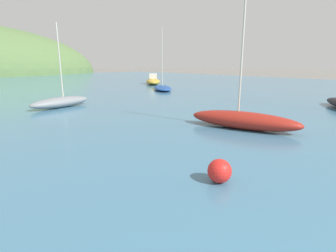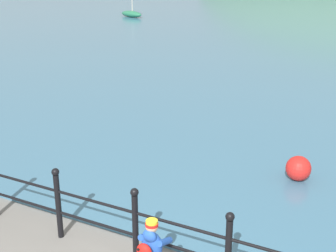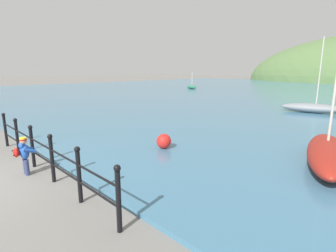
% 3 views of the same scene
% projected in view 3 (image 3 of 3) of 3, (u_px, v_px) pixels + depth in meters
% --- Properties ---
extents(iron_railing, '(7.20, 0.12, 1.21)m').
position_uv_depth(iron_railing, '(41.00, 150.00, 6.80)').
color(iron_railing, black).
rests_on(iron_railing, ground).
extents(child_in_coat, '(0.39, 0.53, 1.00)m').
position_uv_depth(child_in_coat, '(24.00, 153.00, 6.74)').
color(child_in_coat, navy).
rests_on(child_in_coat, ground).
extents(boat_white_sailboat, '(2.25, 1.35, 2.16)m').
position_uv_depth(boat_white_sailboat, '(192.00, 87.00, 35.34)').
color(boat_white_sailboat, '#287551').
rests_on(boat_white_sailboat, water).
extents(boat_mid_harbor, '(2.15, 4.18, 5.11)m').
position_uv_depth(boat_mid_harbor, '(327.00, 153.00, 7.26)').
color(boat_mid_harbor, maroon).
rests_on(boat_mid_harbor, water).
extents(boat_green_fishing, '(3.66, 1.84, 4.44)m').
position_uv_depth(boat_green_fishing, '(312.00, 108.00, 15.96)').
color(boat_green_fishing, gray).
rests_on(boat_green_fishing, water).
extents(mooring_buoy, '(0.50, 0.50, 0.50)m').
position_uv_depth(mooring_buoy, '(164.00, 141.00, 8.77)').
color(mooring_buoy, red).
rests_on(mooring_buoy, water).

